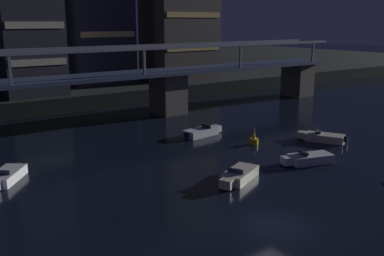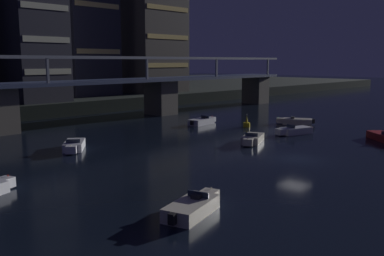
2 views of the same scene
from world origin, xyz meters
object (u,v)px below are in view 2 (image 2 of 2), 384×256
(speedboat_near_center, at_px, (193,207))
(speedboat_mid_left, at_px, (74,145))
(speedboat_mid_right, at_px, (295,131))
(speedboat_far_center, at_px, (252,139))
(speedboat_near_right, at_px, (296,121))
(channel_buoy, at_px, (247,124))
(river_bridge, at_px, (91,93))
(speedboat_near_left, at_px, (384,137))
(tower_east_low, at_px, (154,23))
(tower_central, at_px, (27,24))
(speedboat_mid_center, at_px, (202,121))

(speedboat_near_center, relative_size, speedboat_mid_left, 1.10)
(speedboat_mid_right, distance_m, speedboat_far_center, 8.05)
(speedboat_near_center, distance_m, speedboat_near_right, 37.85)
(speedboat_mid_right, height_order, channel_buoy, channel_buoy)
(river_bridge, xyz_separation_m, channel_buoy, (11.95, -18.54, -3.72))
(speedboat_mid_left, relative_size, channel_buoy, 2.66)
(speedboat_near_left, xyz_separation_m, speedboat_near_center, (-31.10, -0.78, 0.00))
(river_bridge, bearing_deg, speedboat_far_center, -81.98)
(tower_east_low, xyz_separation_m, speedboat_near_right, (-7.75, -39.09, -16.14))
(tower_central, height_order, speedboat_near_center, tower_central)
(tower_east_low, distance_m, speedboat_mid_right, 48.42)
(speedboat_mid_center, distance_m, channel_buoy, 6.38)
(speedboat_near_center, bearing_deg, speedboat_mid_right, 19.85)
(tower_east_low, height_order, channel_buoy, tower_east_low)
(tower_east_low, bearing_deg, speedboat_near_left, -102.62)
(tower_central, distance_m, speedboat_near_right, 45.25)
(river_bridge, distance_m, speedboat_mid_center, 16.32)
(tower_central, height_order, speedboat_mid_center, tower_central)
(tower_east_low, distance_m, speedboat_far_center, 51.18)
(tower_central, height_order, channel_buoy, tower_central)
(river_bridge, distance_m, speedboat_far_center, 26.16)
(speedboat_mid_left, bearing_deg, tower_east_low, 40.17)
(tower_central, bearing_deg, speedboat_near_right, -62.07)
(speedboat_near_right, relative_size, speedboat_mid_center, 0.94)
(tower_east_low, bearing_deg, speedboat_mid_left, -139.83)
(tower_east_low, height_order, speedboat_mid_right, tower_east_low)
(speedboat_near_left, bearing_deg, speedboat_mid_left, 142.76)
(tower_east_low, xyz_separation_m, speedboat_far_center, (-22.92, -42.82, -16.14))
(speedboat_mid_center, bearing_deg, speedboat_mid_left, -173.23)
(tower_east_low, bearing_deg, speedboat_far_center, -118.16)
(tower_central, relative_size, speedboat_near_right, 5.12)
(speedboat_near_left, xyz_separation_m, channel_buoy, (-2.82, 16.75, 0.06))
(speedboat_mid_center, relative_size, speedboat_mid_right, 1.01)
(tower_east_low, xyz_separation_m, speedboat_mid_left, (-38.29, -32.32, -16.14))
(tower_east_low, xyz_separation_m, speedboat_mid_center, (-16.87, -29.78, -16.14))
(tower_central, bearing_deg, channel_buoy, -68.98)
(tower_east_low, bearing_deg, tower_central, -177.69)
(speedboat_near_right, height_order, channel_buoy, channel_buoy)
(speedboat_near_right, distance_m, speedboat_mid_right, 8.20)
(speedboat_near_left, bearing_deg, speedboat_mid_right, 108.52)
(river_bridge, relative_size, channel_buoy, 48.27)
(speedboat_mid_left, relative_size, speedboat_mid_center, 0.89)
(speedboat_near_left, distance_m, speedboat_mid_left, 33.32)
(tower_central, distance_m, speedboat_near_center, 56.06)
(tower_central, height_order, speedboat_near_right, tower_central)
(speedboat_mid_left, bearing_deg, channel_buoy, -8.20)
(tower_central, bearing_deg, speedboat_mid_center, -68.97)
(speedboat_near_left, height_order, speedboat_mid_left, same)
(channel_buoy, bearing_deg, speedboat_far_center, -139.66)
(speedboat_near_left, height_order, speedboat_near_right, same)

